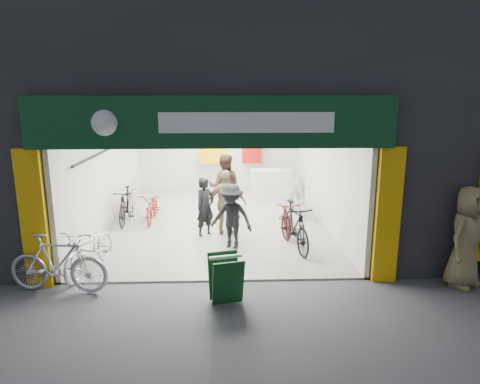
{
  "coord_description": "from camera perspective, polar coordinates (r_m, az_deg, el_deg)",
  "views": [
    {
      "loc": [
        0.21,
        -7.6,
        3.56
      ],
      "look_at": [
        0.55,
        1.5,
        1.42
      ],
      "focal_mm": 32.0,
      "sensor_mm": 36.0,
      "label": 1
    }
  ],
  "objects": [
    {
      "name": "ground",
      "position": [
        8.4,
        -3.43,
        -11.9
      ],
      "size": [
        60.0,
        60.0,
        0.0
      ],
      "primitive_type": "plane",
      "color": "#56565B",
      "rests_on": "ground"
    },
    {
      "name": "building",
      "position": [
        12.63,
        1.09,
        16.65
      ],
      "size": [
        17.0,
        10.27,
        8.0
      ],
      "color": "#232326",
      "rests_on": "ground"
    },
    {
      "name": "bike_left_front",
      "position": [
        9.17,
        -19.34,
        -7.13
      ],
      "size": [
        1.02,
        1.96,
        0.98
      ],
      "primitive_type": "imported",
      "rotation": [
        0.0,
        0.0,
        -0.2
      ],
      "color": "silver",
      "rests_on": "ground"
    },
    {
      "name": "bike_left_midfront",
      "position": [
        12.15,
        -14.95,
        -1.81
      ],
      "size": [
        0.48,
        1.67,
        1.0
      ],
      "primitive_type": "imported",
      "rotation": [
        0.0,
        0.0,
        0.0
      ],
      "color": "black",
      "rests_on": "ground"
    },
    {
      "name": "bike_left_midback",
      "position": [
        12.17,
        -11.57,
        -2.01
      ],
      "size": [
        0.58,
        1.61,
        0.84
      ],
      "primitive_type": "imported",
      "rotation": [
        0.0,
        0.0,
        0.01
      ],
      "color": "#96290D",
      "rests_on": "ground"
    },
    {
      "name": "bike_left_back",
      "position": [
        12.83,
        -14.26,
        -1.09
      ],
      "size": [
        0.62,
        1.63,
        0.96
      ],
      "primitive_type": "imported",
      "rotation": [
        0.0,
        0.0,
        0.11
      ],
      "color": "#B2B1B6",
      "rests_on": "ground"
    },
    {
      "name": "bike_right_front",
      "position": [
        9.89,
        7.25,
        -4.57
      ],
      "size": [
        0.85,
        1.92,
        1.11
      ],
      "primitive_type": "imported",
      "rotation": [
        0.0,
        0.0,
        0.18
      ],
      "color": "black",
      "rests_on": "ground"
    },
    {
      "name": "bike_right_mid",
      "position": [
        11.0,
        6.28,
        -3.29
      ],
      "size": [
        0.73,
        1.75,
        0.9
      ],
      "primitive_type": "imported",
      "rotation": [
        0.0,
        0.0,
        -0.08
      ],
      "color": "maroon",
      "rests_on": "ground"
    },
    {
      "name": "bike_right_back",
      "position": [
        12.55,
        7.69,
        -1.08
      ],
      "size": [
        0.71,
        1.67,
        0.97
      ],
      "primitive_type": "imported",
      "rotation": [
        0.0,
        0.0,
        0.16
      ],
      "color": "#ABACB0",
      "rests_on": "ground"
    },
    {
      "name": "parked_bike",
      "position": [
        8.45,
        -23.12,
        -8.74
      ],
      "size": [
        1.9,
        0.77,
        1.11
      ],
      "primitive_type": "imported",
      "rotation": [
        0.0,
        0.0,
        1.43
      ],
      "color": "silver",
      "rests_on": "ground"
    },
    {
      "name": "customer_a",
      "position": [
        10.66,
        -4.66,
        -2.07
      ],
      "size": [
        0.65,
        0.64,
        1.51
      ],
      "primitive_type": "imported",
      "rotation": [
        0.0,
        0.0,
        0.74
      ],
      "color": "black",
      "rests_on": "ground"
    },
    {
      "name": "customer_b",
      "position": [
        12.09,
        -2.08,
        0.69
      ],
      "size": [
        0.97,
        0.79,
        1.87
      ],
      "primitive_type": "imported",
      "rotation": [
        0.0,
        0.0,
        3.05
      ],
      "color": "#3E2C1C",
      "rests_on": "ground"
    },
    {
      "name": "customer_c",
      "position": [
        9.76,
        -1.14,
        -3.37
      ],
      "size": [
        1.15,
        0.94,
        1.55
      ],
      "primitive_type": "imported",
      "rotation": [
        0.0,
        0.0,
        -0.43
      ],
      "color": "black",
      "rests_on": "ground"
    },
    {
      "name": "customer_d",
      "position": [
        10.68,
        -1.81,
        -1.53
      ],
      "size": [
        1.02,
        0.51,
        1.68
      ],
      "primitive_type": "imported",
      "rotation": [
        0.0,
        0.0,
        3.04
      ],
      "color": "#856C4D",
      "rests_on": "ground"
    },
    {
      "name": "pedestrian_near",
      "position": [
        8.94,
        27.96,
        -5.33
      ],
      "size": [
        1.11,
        1.03,
        1.91
      ],
      "primitive_type": "imported",
      "rotation": [
        0.0,
        0.0,
        0.59
      ],
      "color": "#89774F",
      "rests_on": "ground"
    },
    {
      "name": "sandwich_board",
      "position": [
        7.46,
        -1.9,
        -11.36
      ],
      "size": [
        0.65,
        0.66,
        0.83
      ],
      "rotation": [
        0.0,
        0.0,
        0.23
      ],
      "color": "#0F3F19",
      "rests_on": "ground"
    }
  ]
}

